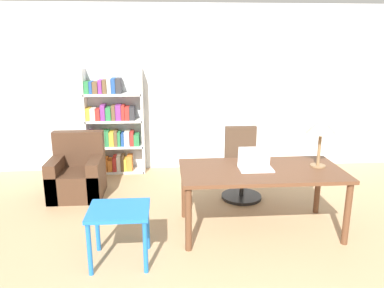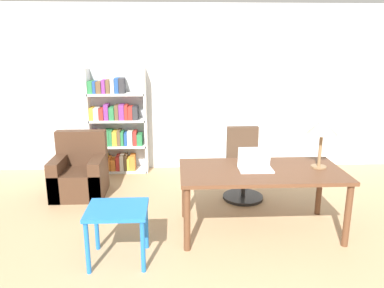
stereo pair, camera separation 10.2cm
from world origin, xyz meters
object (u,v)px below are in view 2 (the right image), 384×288
at_px(side_table_blue, 117,217).
at_px(desk, 261,177).
at_px(table_lamp, 322,128).
at_px(bookshelf, 116,128).
at_px(armchair, 80,175).
at_px(laptop, 255,165).
at_px(office_chair, 243,167).

bearing_deg(side_table_blue, desk, 19.56).
relative_size(table_lamp, side_table_blue, 0.95).
bearing_deg(bookshelf, armchair, -111.57).
bearing_deg(desk, laptop, 168.39).
relative_size(side_table_blue, armchair, 0.66).
xyz_separation_m(office_chair, side_table_blue, (-1.50, -1.51, 0.03)).
xyz_separation_m(armchair, bookshelf, (0.38, 0.97, 0.46)).
xyz_separation_m(desk, side_table_blue, (-1.52, -0.54, -0.19)).
bearing_deg(armchair, office_chair, -5.32).
bearing_deg(office_chair, side_table_blue, -134.82).
bearing_deg(side_table_blue, table_lamp, 15.16).
bearing_deg(side_table_blue, laptop, 20.91).
height_order(desk, table_lamp, table_lamp).
height_order(laptop, bookshelf, bookshelf).
xyz_separation_m(side_table_blue, armchair, (-0.78, 1.72, -0.17)).
relative_size(desk, laptop, 4.89).
bearing_deg(table_lamp, office_chair, 126.39).
relative_size(armchair, bookshelf, 0.52).
bearing_deg(table_lamp, laptop, -177.07).
xyz_separation_m(desk, armchair, (-2.30, 1.18, -0.36)).
height_order(laptop, office_chair, same).
bearing_deg(desk, table_lamp, 4.46).
height_order(desk, side_table_blue, desk).
height_order(laptop, armchair, laptop).
bearing_deg(armchair, bookshelf, 68.43).
xyz_separation_m(side_table_blue, bookshelf, (-0.40, 2.69, 0.29)).
distance_m(laptop, armchair, 2.56).
relative_size(office_chair, armchair, 1.11).
bearing_deg(bookshelf, office_chair, -31.84).
distance_m(office_chair, bookshelf, 2.26).
xyz_separation_m(desk, office_chair, (-0.02, 0.97, -0.22)).
xyz_separation_m(laptop, office_chair, (0.05, 0.96, -0.35)).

